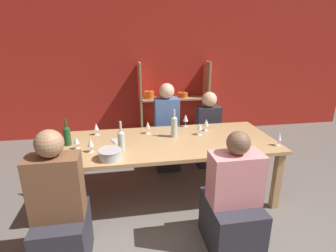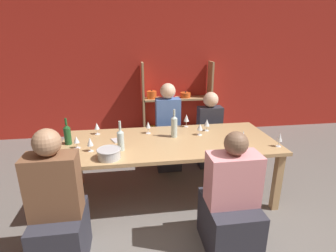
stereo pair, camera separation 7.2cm
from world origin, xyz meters
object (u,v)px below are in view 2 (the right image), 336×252
Objects in this scene: wine_glass_red_e at (76,140)px; person_near_b at (230,209)px; person_far_a at (168,136)px; dining_table at (169,146)px; mixing_bowl at (109,153)px; wine_glass_empty_c at (90,142)px; wine_glass_red_b at (207,123)px; person_far_b at (209,137)px; wine_bottle_green at (67,134)px; person_near_a at (59,217)px; wine_glass_empty_b at (280,137)px; shelf_unit at (175,110)px; wine_bottle_amber at (121,139)px; wine_glass_red_c at (148,125)px; wine_glass_white_a at (243,136)px; wine_glass_red_a at (200,127)px; wine_glass_red_d at (97,126)px; wine_bottle_dark at (174,126)px; wine_glass_empty_a at (186,118)px; cell_phone at (116,141)px.

person_near_b is (1.46, -0.87, -0.42)m from wine_glass_red_e.
dining_table is at bearing 82.69° from person_far_a.
mixing_bowl is 1.55× the size of wine_glass_empty_c.
wine_glass_empty_c is 1.57m from person_near_b.
person_far_b reaches higher than wine_glass_red_b.
dining_table is at bearing -3.34° from wine_bottle_green.
wine_glass_red_b is at bearing 6.92° from wine_bottle_green.
person_near_a is 1.07× the size of person_near_b.
dining_table is 15.34× the size of wine_glass_empty_b.
shelf_unit reaches higher than wine_bottle_amber.
wine_glass_red_c is 1.55m from wine_glass_empty_b.
wine_glass_white_a is 1.69m from wine_glass_empty_c.
person_near_b reaches higher than wine_glass_white_a.
wine_glass_red_a is 1.85m from person_near_a.
wine_bottle_green reaches higher than wine_glass_empty_b.
wine_glass_empty_c is 1.95m from person_far_b.
wine_glass_white_a is (0.80, -0.25, 0.19)m from dining_table.
wine_bottle_amber is 2.17× the size of wine_glass_red_d.
shelf_unit is 2.13m from wine_bottle_dark.
dining_table is at bearing 162.87° from wine_glass_white_a.
wine_glass_empty_c is at bearing 44.64° from person_far_a.
wine_glass_red_b is at bearing 46.79° from wine_glass_red_a.
wine_glass_red_b is (0.54, 0.27, 0.18)m from dining_table.
wine_glass_empty_a is 1.18m from wine_glass_red_d.
wine_glass_empty_c is (-0.65, -0.46, -0.00)m from wine_glass_red_c.
wine_glass_red_d is at bearing 161.10° from wine_glass_empty_b.
dining_table is at bearing 3.77° from wine_glass_red_e.
person_far_a is at bearing 44.64° from wine_glass_empty_c.
cell_phone is at bearing 135.83° from person_near_b.
mixing_bowl is 1.65× the size of wine_glass_red_a.
wine_glass_red_d is 2.17m from wine_glass_empty_b.
wine_glass_red_b is 1.29m from person_near_b.
wine_glass_red_d is at bearing -174.04° from wine_glass_empty_a.
wine_glass_red_d is (-0.31, 0.54, -0.02)m from wine_bottle_amber.
person_far_b is (0.21, 0.54, -0.42)m from wine_glass_red_b.
wine_glass_empty_b is (2.34, -0.42, -0.01)m from wine_bottle_green.
person_near_b is (-0.12, -1.21, -0.43)m from wine_glass_red_b.
mixing_bowl is 1.52× the size of wine_glass_red_b.
cell_phone is 1.59m from person_far_b.
shelf_unit is 2.48m from wine_glass_white_a.
wine_glass_red_b is at bearing 136.06° from wine_glass_empty_b.
shelf_unit is 6.08× the size of mixing_bowl.
wine_glass_white_a is at bearing -17.13° from dining_table.
person_far_b is at bearing 47.47° from dining_table.
wine_bottle_green is (-1.16, 0.07, 0.20)m from dining_table.
wine_bottle_amber is at bearing -2.93° from wine_glass_empty_c.
wine_glass_empty_b is (0.74, -2.53, 0.35)m from shelf_unit.
person_far_b is at bearing 92.92° from wine_glass_white_a.
wine_bottle_amber is at bearing 174.71° from wine_glass_empty_b.
wine_glass_white_a reaches higher than wine_glass_red_e.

